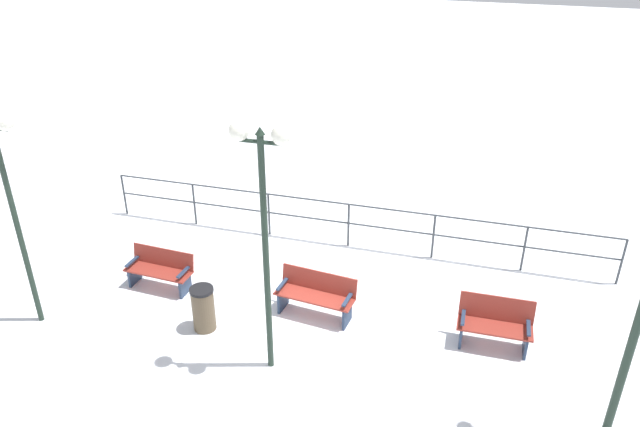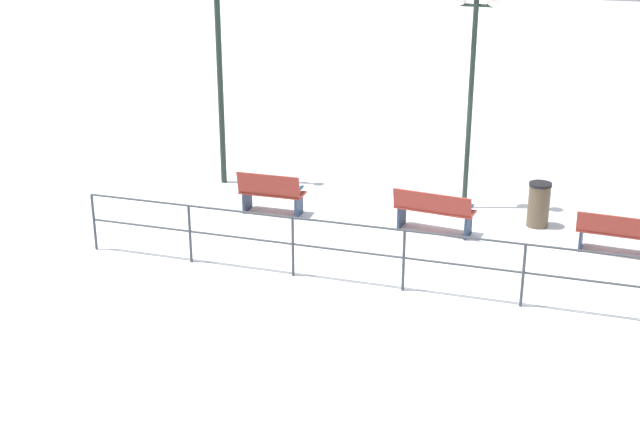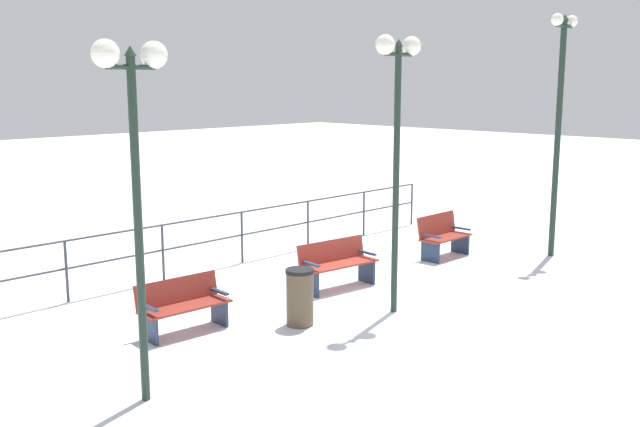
% 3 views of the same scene
% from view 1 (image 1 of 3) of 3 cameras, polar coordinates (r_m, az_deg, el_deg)
% --- Properties ---
extents(ground_plane, '(80.00, 80.00, 0.00)m').
position_cam_1_polar(ground_plane, '(12.55, -0.53, -9.45)').
color(ground_plane, white).
rests_on(ground_plane, ground).
extents(bench_nearest, '(0.62, 1.47, 0.83)m').
position_cam_1_polar(bench_nearest, '(13.60, -14.49, -4.97)').
color(bench_nearest, maroon).
rests_on(bench_nearest, ground).
extents(bench_second, '(0.72, 1.63, 0.90)m').
position_cam_1_polar(bench_second, '(12.34, -0.38, -7.44)').
color(bench_second, maroon).
rests_on(bench_second, ground).
extents(bench_third, '(0.59, 1.36, 0.95)m').
position_cam_1_polar(bench_third, '(12.04, 15.79, -9.75)').
color(bench_third, maroon).
rests_on(bench_third, ground).
extents(lamppost_near, '(0.32, 0.94, 4.31)m').
position_cam_1_polar(lamppost_near, '(12.11, -27.25, 3.96)').
color(lamppost_near, '#1E2D23').
rests_on(lamppost_near, ground).
extents(lamppost_middle, '(0.31, 0.98, 4.57)m').
position_cam_1_polar(lamppost_middle, '(9.57, -5.28, 2.01)').
color(lamppost_middle, '#1E2D23').
rests_on(lamppost_middle, ground).
extents(waterfront_railing, '(0.05, 11.98, 1.13)m').
position_cam_1_polar(waterfront_railing, '(14.50, 2.65, -0.39)').
color(waterfront_railing, '#383D42').
rests_on(waterfront_railing, ground).
extents(trash_bin, '(0.46, 0.46, 0.92)m').
position_cam_1_polar(trash_bin, '(12.19, -10.68, -8.58)').
color(trash_bin, brown).
rests_on(trash_bin, ground).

